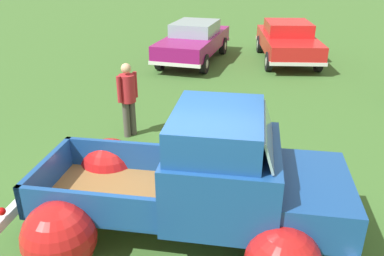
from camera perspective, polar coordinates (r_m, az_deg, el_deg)
ground_plane at (r=6.02m, az=-2.12°, el=-14.55°), size 80.00×80.00×0.00m
vintage_pickup_truck at (r=5.52m, az=1.76°, el=-8.82°), size 4.69×2.89×1.96m
show_car_0 at (r=14.87m, az=0.31°, el=12.63°), size 2.49×4.79×1.43m
show_car_1 at (r=15.32m, az=13.70°, el=12.31°), size 2.21×4.51×1.43m
spectator_0 at (r=8.59m, az=-9.29°, el=4.66°), size 0.47×0.49×1.65m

